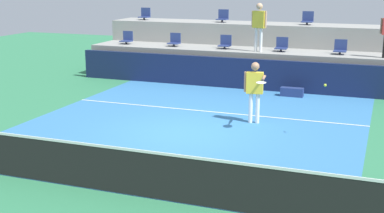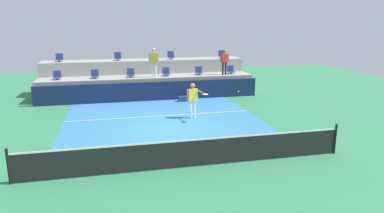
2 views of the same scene
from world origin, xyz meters
name	(u,v)px [view 1 (image 1 of 2)]	position (x,y,z in m)	size (l,w,h in m)	color
ground_plane	(182,134)	(0.00, 0.00, 0.00)	(40.00, 40.00, 0.00)	#2D754C
court_inner_paint	(196,124)	(0.00, 1.00, 0.00)	(9.00, 10.00, 0.01)	teal
court_service_line	(212,112)	(0.00, 2.40, 0.01)	(9.00, 0.06, 0.00)	white
tennis_net	(103,166)	(0.00, -4.00, 0.50)	(10.48, 0.08, 1.07)	black
sponsor_backboard	(244,74)	(0.00, 6.00, 0.55)	(13.00, 0.16, 1.10)	#141E42
seating_tier_lower	(253,66)	(0.00, 7.30, 0.62)	(13.00, 1.80, 1.25)	gray
seating_tier_upper	(264,49)	(0.00, 9.10, 1.05)	(13.00, 1.80, 2.10)	gray
stadium_chair_lower_far_left	(127,39)	(-5.30, 7.23, 1.46)	(0.44, 0.40, 0.52)	#2D2D33
stadium_chair_lower_left	(175,41)	(-3.18, 7.23, 1.46)	(0.44, 0.40, 0.52)	#2D2D33
stadium_chair_lower_mid_left	(225,43)	(-1.08, 7.23, 1.46)	(0.44, 0.40, 0.52)	#2D2D33
stadium_chair_lower_mid_right	(282,46)	(1.09, 7.23, 1.46)	(0.44, 0.40, 0.52)	#2D2D33
stadium_chair_lower_right	(340,48)	(3.19, 7.23, 1.46)	(0.44, 0.40, 0.52)	#2D2D33
stadium_chair_upper_far_left	(145,15)	(-5.33, 9.03, 2.31)	(0.44, 0.40, 0.52)	#2D2D33
stadium_chair_upper_left	(223,17)	(-1.75, 9.03, 2.31)	(0.44, 0.40, 0.52)	#2D2D33
stadium_chair_upper_right	(308,19)	(1.73, 9.03, 2.31)	(0.44, 0.40, 0.52)	#2D2D33
tennis_player	(255,86)	(1.48, 1.63, 1.04)	(0.82, 1.17, 1.69)	white
spectator_in_grey	(259,22)	(0.30, 6.85, 2.32)	(0.61, 0.29, 1.77)	white
tennis_ball	(325,85)	(3.43, 0.79, 1.37)	(0.07, 0.07, 0.07)	#CCE033
equipment_bag	(292,92)	(1.87, 5.35, 0.15)	(0.76, 0.28, 0.30)	navy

